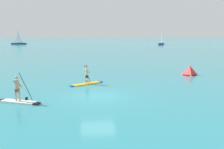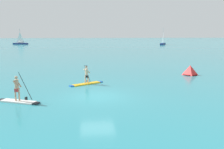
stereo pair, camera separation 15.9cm
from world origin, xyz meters
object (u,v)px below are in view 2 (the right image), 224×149
(paddleboarder_near_left, at_px, (18,96))
(paddleboarder_mid_center, at_px, (87,80))
(sailboat_left_horizon, at_px, (20,43))
(race_marker_buoy, at_px, (190,71))
(sailboat_right_horizon, at_px, (163,43))

(paddleboarder_near_left, relative_size, paddleboarder_mid_center, 0.97)
(paddleboarder_mid_center, relative_size, sailboat_left_horizon, 0.49)
(paddleboarder_near_left, distance_m, sailboat_left_horizon, 90.26)
(paddleboarder_near_left, xyz_separation_m, paddleboarder_mid_center, (4.62, 5.26, -0.00))
(race_marker_buoy, bearing_deg, sailboat_right_horizon, 73.64)
(paddleboarder_mid_center, bearing_deg, sailboat_left_horizon, 76.43)
(race_marker_buoy, bearing_deg, sailboat_left_horizon, 115.33)
(paddleboarder_mid_center, height_order, sailboat_right_horizon, sailboat_right_horizon)
(sailboat_right_horizon, bearing_deg, paddleboarder_near_left, -177.79)
(paddleboarder_mid_center, distance_m, sailboat_left_horizon, 86.42)
(sailboat_left_horizon, distance_m, sailboat_right_horizon, 58.37)
(paddleboarder_near_left, bearing_deg, paddleboarder_mid_center, 72.56)
(race_marker_buoy, height_order, sailboat_left_horizon, sailboat_left_horizon)
(paddleboarder_mid_center, height_order, sailboat_left_horizon, sailboat_left_horizon)
(paddleboarder_near_left, height_order, sailboat_left_horizon, sailboat_left_horizon)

